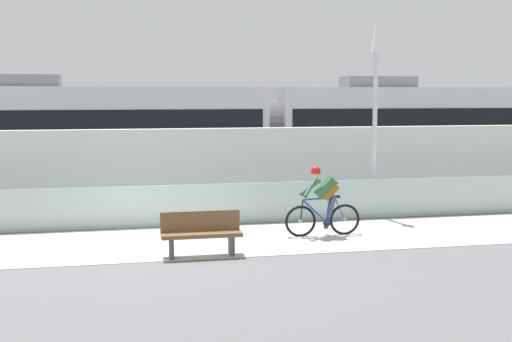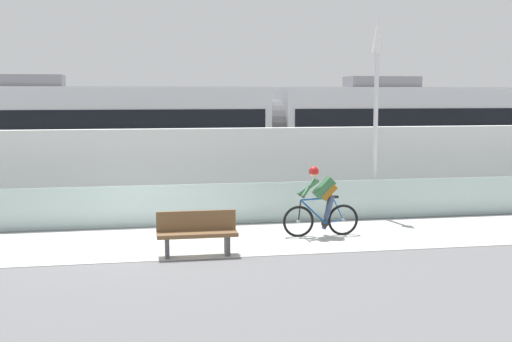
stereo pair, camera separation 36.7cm
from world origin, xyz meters
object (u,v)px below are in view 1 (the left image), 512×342
Objects in this scene: cyclist_on_bike at (323,202)px; bench at (201,232)px; lamp_post_antenna at (375,91)px; tram at (268,135)px.

cyclist_on_bike reaches higher than bench.
lamp_post_antenna is at bearing 34.38° from bench.
tram is 12.75× the size of cyclist_on_bike.
bench is at bearing -156.43° from cyclist_on_bike.
lamp_post_antenna is at bearing -68.97° from tram.
cyclist_on_bike is 3.90m from lamp_post_antenna.
lamp_post_antenna reaches higher than bench.
lamp_post_antenna reaches higher than tram.
tram is 5.23m from lamp_post_antenna.
tram is 8.86m from bench.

